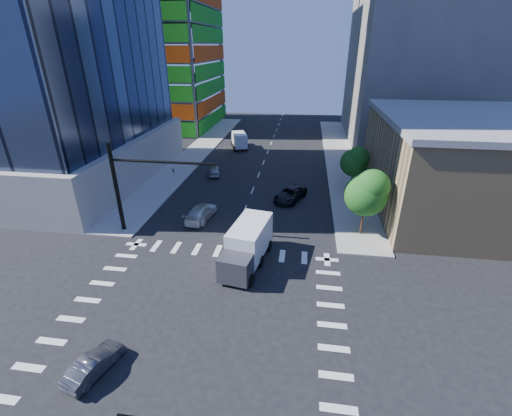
# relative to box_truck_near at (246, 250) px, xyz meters

# --- Properties ---
(ground) EXTENTS (160.00, 160.00, 0.00)m
(ground) POSITION_rel_box_truck_near_xyz_m (-2.00, -7.19, -1.55)
(ground) COLOR black
(ground) RESTS_ON ground
(road_markings) EXTENTS (20.00, 20.00, 0.01)m
(road_markings) POSITION_rel_box_truck_near_xyz_m (-2.00, -7.19, -1.54)
(road_markings) COLOR silver
(road_markings) RESTS_ON ground
(sidewalk_ne) EXTENTS (5.00, 60.00, 0.15)m
(sidewalk_ne) POSITION_rel_box_truck_near_xyz_m (10.50, 32.81, -1.47)
(sidewalk_ne) COLOR #9B9893
(sidewalk_ne) RESTS_ON ground
(sidewalk_nw) EXTENTS (5.00, 60.00, 0.15)m
(sidewalk_nw) POSITION_rel_box_truck_near_xyz_m (-14.50, 32.81, -1.47)
(sidewalk_nw) COLOR #9B9893
(sidewalk_nw) RESTS_ON ground
(construction_building) EXTENTS (25.16, 34.50, 70.60)m
(construction_building) POSITION_rel_box_truck_near_xyz_m (-29.42, 54.74, 23.07)
(construction_building) COLOR gray
(construction_building) RESTS_ON ground
(commercial_building) EXTENTS (20.50, 22.50, 10.60)m
(commercial_building) POSITION_rel_box_truck_near_xyz_m (23.00, 14.81, 3.77)
(commercial_building) COLOR tan
(commercial_building) RESTS_ON ground
(bg_building_ne) EXTENTS (24.00, 30.00, 28.00)m
(bg_building_ne) POSITION_rel_box_truck_near_xyz_m (25.00, 47.81, 12.45)
(bg_building_ne) COLOR slate
(bg_building_ne) RESTS_ON ground
(signal_mast_nw) EXTENTS (10.20, 0.40, 9.00)m
(signal_mast_nw) POSITION_rel_box_truck_near_xyz_m (-12.00, 4.31, 3.95)
(signal_mast_nw) COLOR black
(signal_mast_nw) RESTS_ON sidewalk_nw
(tree_south) EXTENTS (4.16, 4.16, 6.82)m
(tree_south) POSITION_rel_box_truck_near_xyz_m (10.63, 6.71, 3.14)
(tree_south) COLOR #382316
(tree_south) RESTS_ON sidewalk_ne
(tree_north) EXTENTS (3.54, 3.52, 5.78)m
(tree_north) POSITION_rel_box_truck_near_xyz_m (10.93, 18.71, 2.44)
(tree_north) COLOR #382316
(tree_north) RESTS_ON sidewalk_ne
(car_nb_far) EXTENTS (4.40, 6.03, 1.52)m
(car_nb_far) POSITION_rel_box_truck_near_xyz_m (3.04, 14.39, -0.78)
(car_nb_far) COLOR black
(car_nb_far) RESTS_ON ground
(car_sb_near) EXTENTS (2.79, 5.55, 1.55)m
(car_sb_near) POSITION_rel_box_truck_near_xyz_m (-6.32, 7.89, -0.77)
(car_sb_near) COLOR silver
(car_sb_near) RESTS_ON ground
(car_sb_mid) EXTENTS (2.51, 4.34, 1.39)m
(car_sb_mid) POSITION_rel_box_truck_near_xyz_m (-8.40, 21.82, -0.85)
(car_sb_mid) COLOR #96999D
(car_sb_mid) RESTS_ON ground
(car_sb_cross) EXTENTS (2.27, 3.95, 1.23)m
(car_sb_cross) POSITION_rel_box_truck_near_xyz_m (-6.89, -11.88, -0.93)
(car_sb_cross) COLOR #535257
(car_sb_cross) RESTS_ON ground
(box_truck_near) EXTENTS (3.89, 7.03, 3.49)m
(box_truck_near) POSITION_rel_box_truck_near_xyz_m (0.00, 0.00, 0.00)
(box_truck_near) COLOR black
(box_truck_near) RESTS_ON ground
(box_truck_far) EXTENTS (4.09, 6.00, 2.90)m
(box_truck_far) POSITION_rel_box_truck_near_xyz_m (-7.65, 36.98, -0.26)
(box_truck_far) COLOR black
(box_truck_far) RESTS_ON ground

